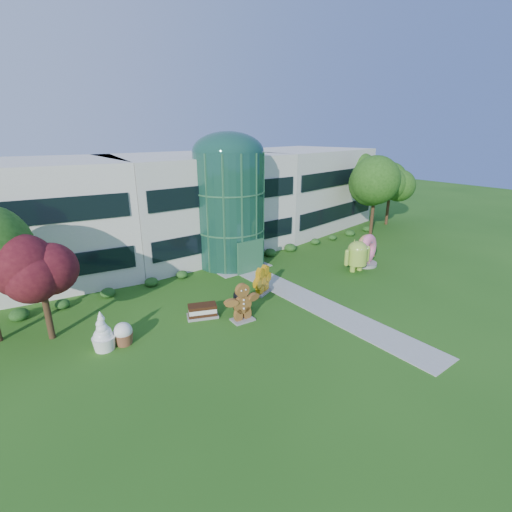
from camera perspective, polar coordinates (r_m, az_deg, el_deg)
ground at (r=25.66m, az=11.27°, el=-8.23°), size 140.00×140.00×0.00m
building at (r=37.81m, az=-9.16°, el=8.13°), size 46.00×15.00×9.30m
atrium at (r=32.69m, az=-4.10°, el=7.10°), size 6.00×6.00×9.80m
walkway at (r=26.86m, az=8.08°, el=-6.72°), size 2.40×20.00×0.04m
tree_red at (r=23.95m, az=-29.93°, el=-4.66°), size 4.00×4.00×6.00m
trees_backdrop at (r=33.66m, az=-5.01°, el=6.20°), size 52.00×8.00×8.40m
android_green at (r=32.61m, az=15.34°, el=0.36°), size 3.04×2.30×3.12m
android_black at (r=24.78m, az=-2.37°, el=-6.52°), size 1.88×1.55×1.84m
donut at (r=34.28m, az=16.47°, el=0.96°), size 2.98×1.80×2.90m
gingerbread at (r=23.42m, az=-2.11°, el=-7.10°), size 2.86×1.28×2.57m
ice_cream_sandwich at (r=24.41m, az=-8.24°, el=-8.37°), size 2.20×1.66×0.88m
honeycomb at (r=27.37m, az=0.99°, el=-3.89°), size 2.56×1.75×1.90m
froyo at (r=22.22m, az=-22.54°, el=-10.57°), size 1.70×1.70×2.29m
cupcake at (r=22.56m, az=-19.75°, el=-11.15°), size 1.46×1.46×1.33m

